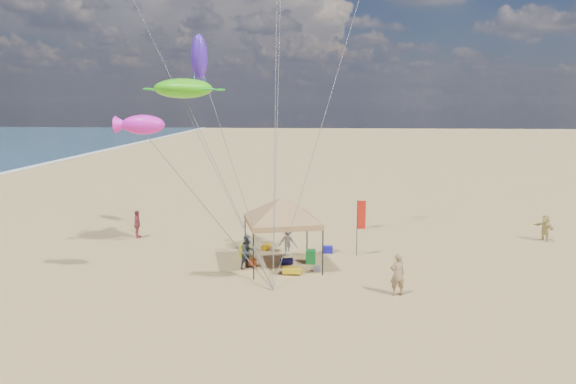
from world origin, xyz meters
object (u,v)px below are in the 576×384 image
cooler_red (251,263)px  beach_cart (292,270)px  canopy_tent (282,200)px  feather_flag (360,218)px  person_far_c (545,228)px  person_near_a (397,274)px  person_far_a (137,224)px  cooler_blue (328,250)px  person_near_c (288,242)px  chair_green (311,257)px  chair_yellow (244,251)px  person_near_b (248,252)px

cooler_red → beach_cart: (2.17, -1.15, 0.01)m
canopy_tent → beach_cart: canopy_tent is taller
feather_flag → person_far_c: bearing=19.2°
person_near_a → person_far_a: (-14.51, 8.87, -0.08)m
cooler_blue → person_near_c: person_near_c is taller
feather_flag → person_far_a: size_ratio=1.81×
person_far_a → person_far_c: person_far_a is taller
feather_flag → person_far_a: 13.63m
cooler_red → person_far_a: person_far_a is taller
cooler_red → person_far_a: (-7.66, 5.22, 0.66)m
chair_green → cooler_red: bearing=-166.1°
chair_green → chair_yellow: same height
feather_flag → person_far_a: bearing=167.7°
chair_yellow → person_near_c: 2.40m
cooler_blue → beach_cart: size_ratio=0.60×
feather_flag → chair_green: size_ratio=4.38×
chair_yellow → person_far_a: person_far_a is taller
beach_cart → person_far_a: bearing=147.1°
chair_green → person_far_a: person_far_a is taller
feather_flag → cooler_blue: bearing=167.7°
cooler_red → chair_green: (3.01, 0.75, 0.16)m
cooler_red → person_near_a: (6.85, -3.65, 0.74)m
person_far_a → person_far_c: 24.50m
cooler_blue → person_far_c: person_far_c is taller
person_far_a → cooler_red: bearing=-131.0°
canopy_tent → person_near_c: bearing=85.8°
canopy_tent → person_near_b: (-1.69, -0.34, -2.58)m
canopy_tent → chair_green: canopy_tent is taller
person_near_b → person_near_a: bearing=-74.7°
chair_yellow → person_near_b: (0.49, -1.95, 0.51)m
person_near_c → person_far_c: person_far_c is taller
cooler_blue → chair_green: 2.16m
chair_green → person_far_a: (-10.67, 4.48, 0.50)m
canopy_tent → person_far_a: bearing=150.6°
canopy_tent → feather_flag: size_ratio=2.11×
cooler_blue → person_near_a: 7.05m
beach_cart → cooler_red: bearing=152.1°
cooler_red → cooler_blue: (3.89, 2.71, 0.00)m
beach_cart → person_far_c: person_far_c is taller
chair_green → person_near_a: (3.84, -4.39, 0.58)m
person_near_a → person_far_c: (9.97, 9.89, -0.14)m
person_near_a → person_far_a: size_ratio=1.10×
person_near_c → person_far_c: (15.07, 4.25, 0.01)m
canopy_tent → feather_flag: canopy_tent is taller
person_near_a → feather_flag: bearing=-93.4°
cooler_red → person_near_a: 7.79m
person_near_c → person_far_c: 15.66m
canopy_tent → cooler_red: 3.63m
cooler_blue → chair_yellow: chair_yellow is taller
cooler_blue → person_far_c: bearing=15.3°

